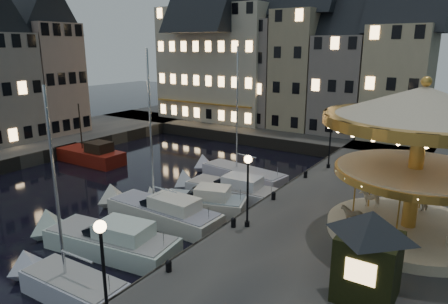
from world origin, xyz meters
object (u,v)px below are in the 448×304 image
Objects in this scene: motorboat_e at (228,190)px; motorboat_f at (238,174)px; motorboat_a at (66,285)px; bollard_a at (169,265)px; bollard_c at (274,195)px; motorboat_c at (159,211)px; bollard_b at (233,222)px; red_fishing_boat at (91,156)px; carousel at (420,134)px; bollard_d at (306,174)px; ticket_kiosk at (370,240)px; streetlamp_c at (330,136)px; streetlamp_b at (248,181)px; motorboat_b at (106,240)px; motorboat_d at (197,203)px; streetlamp_a at (103,259)px.

motorboat_f is (-1.56, 4.07, -0.11)m from motorboat_e.
bollard_a is at bearing 32.13° from motorboat_a.
motorboat_c is (-6.03, -4.59, -0.92)m from bollard_c.
bollard_b is 0.07× the size of red_fishing_boat.
bollard_b is 0.06× the size of carousel.
red_fishing_boat reaches higher than bollard_c.
motorboat_e is at bearing 110.78° from bollard_a.
bollard_d is 0.13× the size of ticket_kiosk.
bollard_c is 0.07× the size of red_fishing_boat.
streetlamp_c is 22.80m from motorboat_a.
bollard_a is (-0.60, -6.00, -2.41)m from streetlamp_b.
red_fishing_boat is (-20.98, -3.64, -0.90)m from bollard_d.
ticket_kiosk reaches higher than streetlamp_b.
bollard_c is 10.94m from motorboat_b.
motorboat_d is at bearing 148.54° from bollard_b.
motorboat_a is 1.07× the size of carousel.
bollard_b is 5.00m from bollard_c.
ticket_kiosk is (-0.45, -6.95, -3.04)m from carousel.
motorboat_f reaches higher than bollard_d.
streetlamp_c is at bearing 113.85° from ticket_kiosk.
bollard_d is 6.22m from motorboat_e.
motorboat_f is at bearing 157.58° from carousel.
motorboat_a reaches higher than streetlamp_a.
bollard_d is 0.06× the size of carousel.
streetlamp_b is 10.34m from motorboat_a.
streetlamp_a is 7.32× the size of bollard_c.
streetlamp_c is at bearing 87.55° from bollard_b.
motorboat_b reaches higher than bollard_a.
motorboat_c is (-6.63, -13.59, -3.34)m from streetlamp_c.
streetlamp_b is 8.40m from motorboat_e.
motorboat_e reaches higher than bollard_d.
motorboat_a is 1.36× the size of red_fishing_boat.
bollard_d is 0.05× the size of motorboat_a.
streetlamp_c reaches higher than bollard_c.
motorboat_c is at bearing -120.88° from bollard_d.
motorboat_e reaches higher than bollard_b.
motorboat_c is at bearing 135.61° from bollard_a.
red_fishing_boat is (-14.95, -3.49, 0.17)m from motorboat_f.
bollard_b is 0.05× the size of motorboat_f.
streetlamp_c is 9.83m from motorboat_e.
streetlamp_b is at bearing -153.18° from carousel.
motorboat_c reaches higher than motorboat_e.
carousel is at bearing -4.75° from red_fishing_boat.
motorboat_e is (-5.07, 15.79, -3.37)m from streetlamp_a.
carousel reaches higher than streetlamp_b.
carousel reaches higher than bollard_c.
streetlamp_c is at bearing 28.79° from motorboat_f.
bollard_c is 0.13× the size of ticket_kiosk.
motorboat_c is 1.61× the size of red_fishing_boat.
motorboat_a reaches higher than bollard_b.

